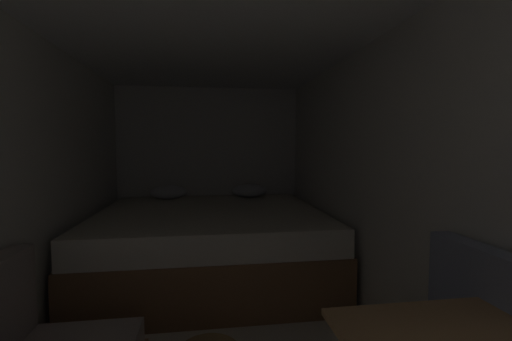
{
  "coord_description": "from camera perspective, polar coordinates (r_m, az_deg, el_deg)",
  "views": [
    {
      "loc": [
        -0.04,
        -0.6,
        1.34
      ],
      "look_at": [
        0.4,
        2.36,
        1.13
      ],
      "focal_mm": 23.79,
      "sensor_mm": 36.0,
      "label": 1
    }
  ],
  "objects": [
    {
      "name": "wall_back",
      "position": [
        4.55,
        -7.87,
        0.43
      ],
      "size": [
        2.44,
        0.05,
        2.11
      ],
      "primitive_type": "cube",
      "color": "silver",
      "rests_on": "ground"
    },
    {
      "name": "wall_left",
      "position": [
        2.47,
        -36.28,
        -3.34
      ],
      "size": [
        0.05,
        4.7,
        2.11
      ],
      "primitive_type": "cube",
      "color": "silver",
      "rests_on": "ground"
    },
    {
      "name": "wall_right",
      "position": [
        2.51,
        21.22,
        -2.73
      ],
      "size": [
        0.05,
        4.7,
        2.11
      ],
      "primitive_type": "cube",
      "color": "silver",
      "rests_on": "ground"
    },
    {
      "name": "ceiling_slab",
      "position": [
        2.31,
        -7.54,
        24.2
      ],
      "size": [
        2.44,
        4.7,
        0.05
      ],
      "primitive_type": "cube",
      "color": "white",
      "rests_on": "wall_left"
    },
    {
      "name": "bed",
      "position": [
        3.59,
        -7.59,
        -11.92
      ],
      "size": [
        2.22,
        2.05,
        0.86
      ],
      "color": "brown",
      "rests_on": "ground"
    }
  ]
}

